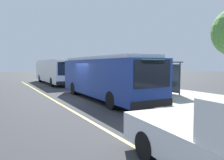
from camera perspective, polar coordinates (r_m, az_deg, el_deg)
The scene contains 9 objects.
ground_plane at distance 15.65m, azimuth -7.05°, elevation -4.80°, with size 120.00×120.00×0.00m, color #38383A.
sidewalk_curb at distance 18.73m, azimuth 10.22°, elevation -3.12°, with size 44.00×6.40×0.15m, color #B7B2A8.
lane_stripe_center at distance 14.97m, azimuth -14.90°, elevation -5.31°, with size 36.00×0.14×0.01m, color #E0D64C.
transit_bus_main at distance 14.96m, azimuth -2.03°, elevation 1.03°, with size 10.65×2.78×2.95m.
transit_bus_second at distance 27.87m, azimuth -14.93°, elevation 2.39°, with size 11.66×2.74×2.95m.
bus_shelter at distance 17.46m, azimuth 12.87°, elevation 2.38°, with size 2.90×1.60×2.48m.
waiting_bench at distance 17.25m, azimuth 13.27°, elevation -1.93°, with size 1.60×0.48×0.95m.
route_sign_post at distance 14.25m, azimuth 13.25°, elevation 2.13°, with size 0.44×0.08×2.80m.
pedestrian_commuter at distance 15.67m, azimuth 11.03°, elevation -0.73°, with size 0.24×0.40×1.69m.
Camera 1 is at (14.32, -5.83, 2.46)m, focal length 34.59 mm.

